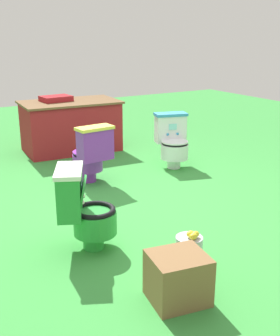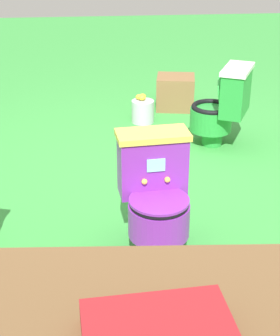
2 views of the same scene
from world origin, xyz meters
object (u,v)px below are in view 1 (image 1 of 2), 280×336
vendor_table (71,126)px  toilet_white (173,140)px  toilet_purple (91,154)px  toilet_green (83,208)px  lemon_bucket (189,249)px  small_crate (178,278)px

vendor_table → toilet_white: bearing=-60.0°
toilet_purple → vendor_table: (0.37, 1.54, 0.02)m
toilet_green → lemon_bucket: size_ratio=2.63×
toilet_purple → small_crate: size_ratio=1.88×
toilet_green → lemon_bucket: toilet_green is taller
toilet_purple → small_crate: bearing=-106.8°
vendor_table → small_crate: size_ratio=3.92×
toilet_white → lemon_bucket: toilet_white is taller
toilet_white → lemon_bucket: (-1.37, -2.19, -0.25)m
toilet_green → toilet_purple: same height
small_crate → toilet_white: bearing=55.7°
toilet_white → small_crate: (-1.75, -2.56, -0.20)m
small_crate → lemon_bucket: bearing=44.4°
toilet_green → toilet_white: size_ratio=1.00×
toilet_green → toilet_white: (2.00, 1.54, -0.00)m
lemon_bucket → small_crate: bearing=-135.6°
vendor_table → toilet_green: bearing=-110.3°
small_crate → lemon_bucket: 0.54m
toilet_white → vendor_table: (-0.87, 1.50, 0.02)m
toilet_green → toilet_purple: bearing=179.1°
toilet_purple → toilet_white: size_ratio=1.00×
toilet_purple → toilet_white: (1.24, 0.04, 0.00)m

